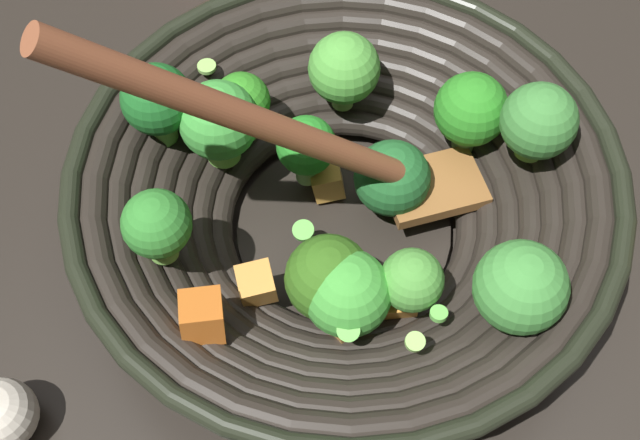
{
  "coord_description": "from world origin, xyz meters",
  "views": [
    {
      "loc": [
        0.02,
        0.31,
        0.54
      ],
      "look_at": [
        0.02,
        0.01,
        0.03
      ],
      "focal_mm": 46.75,
      "sensor_mm": 36.0,
      "label": 1
    }
  ],
  "objects": [
    {
      "name": "ground_plane",
      "position": [
        0.0,
        0.0,
        0.0
      ],
      "size": [
        4.0,
        4.0,
        0.0
      ],
      "primitive_type": "plane",
      "color": "#28231E"
    },
    {
      "name": "wok",
      "position": [
        0.0,
        0.0,
        0.06
      ],
      "size": [
        0.38,
        0.41,
        0.26
      ],
      "color": "black",
      "rests_on": "ground"
    },
    {
      "name": "garlic_bulb",
      "position": [
        0.22,
        0.15,
        0.02
      ],
      "size": [
        0.05,
        0.05,
        0.05
      ],
      "primitive_type": "sphere",
      "color": "silver",
      "rests_on": "ground"
    }
  ]
}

